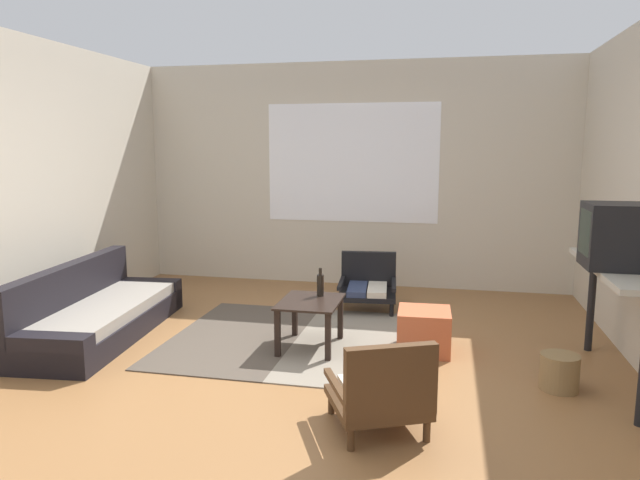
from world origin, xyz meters
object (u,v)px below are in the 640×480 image
at_px(crt_television, 625,236).
at_px(glass_bottle, 320,285).
at_px(couch, 96,314).
at_px(armchair_by_window, 368,284).
at_px(armchair_striped_foreground, 381,392).
at_px(console_shelf, 618,281).
at_px(coffee_table, 310,310).
at_px(clay_vase, 610,243).
at_px(ottoman_orange, 424,331).
at_px(wicker_basket, 559,372).

relative_size(crt_television, glass_bottle, 2.11).
height_order(couch, armchair_by_window, couch).
bearing_deg(glass_bottle, armchair_striped_foreground, -65.23).
xyz_separation_m(armchair_by_window, crt_television, (1.99, -1.68, 0.84)).
bearing_deg(armchair_by_window, console_shelf, -38.73).
height_order(coffee_table, clay_vase, clay_vase).
bearing_deg(ottoman_orange, armchair_striped_foreground, -97.37).
distance_m(couch, console_shelf, 4.31).
height_order(coffee_table, wicker_basket, coffee_table).
distance_m(console_shelf, crt_television, 0.35).
bearing_deg(wicker_basket, clay_vase, 50.87).
height_order(armchair_by_window, clay_vase, clay_vase).
distance_m(glass_bottle, wicker_basket, 2.00).
height_order(console_shelf, clay_vase, clay_vase).
relative_size(couch, crt_television, 3.97).
bearing_deg(ottoman_orange, wicker_basket, -30.88).
bearing_deg(clay_vase, armchair_striped_foreground, -138.22).
height_order(couch, crt_television, crt_television).
bearing_deg(glass_bottle, wicker_basket, -18.40).
xyz_separation_m(coffee_table, armchair_striped_foreground, (0.75, -1.36, -0.07)).
relative_size(crt_television, wicker_basket, 1.95).
xyz_separation_m(coffee_table, wicker_basket, (1.91, -0.45, -0.21)).
bearing_deg(armchair_striped_foreground, glass_bottle, 114.77).
xyz_separation_m(ottoman_orange, console_shelf, (1.36, -0.36, 0.58)).
bearing_deg(armchair_striped_foreground, clay_vase, 41.78).
bearing_deg(armchair_striped_foreground, console_shelf, 35.89).
distance_m(couch, crt_television, 4.37).
height_order(ottoman_orange, clay_vase, clay_vase).
xyz_separation_m(couch, crt_television, (4.27, -0.24, 0.89)).
xyz_separation_m(coffee_table, crt_television, (2.30, -0.32, 0.76)).
bearing_deg(armchair_striped_foreground, coffee_table, 119.03).
distance_m(console_shelf, clay_vase, 0.35).
distance_m(couch, coffee_table, 1.98).
xyz_separation_m(crt_television, glass_bottle, (-2.25, 0.49, -0.57)).
xyz_separation_m(crt_television, wicker_basket, (-0.39, -0.13, -0.96)).
bearing_deg(crt_television, coffee_table, 172.03).
distance_m(armchair_by_window, crt_television, 2.74).
relative_size(crt_television, clay_vase, 1.58).
height_order(coffee_table, crt_television, crt_television).
distance_m(armchair_striped_foreground, ottoman_orange, 1.50).
height_order(ottoman_orange, glass_bottle, glass_bottle).
distance_m(coffee_table, clay_vase, 2.39).
distance_m(crt_television, glass_bottle, 2.37).
bearing_deg(glass_bottle, coffee_table, -106.83).
bearing_deg(clay_vase, wicker_basket, -129.13).
bearing_deg(couch, glass_bottle, 7.09).
distance_m(couch, wicker_basket, 3.90).
relative_size(console_shelf, crt_television, 2.84).
height_order(console_shelf, glass_bottle, console_shelf).
xyz_separation_m(couch, ottoman_orange, (2.92, 0.21, -0.02)).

